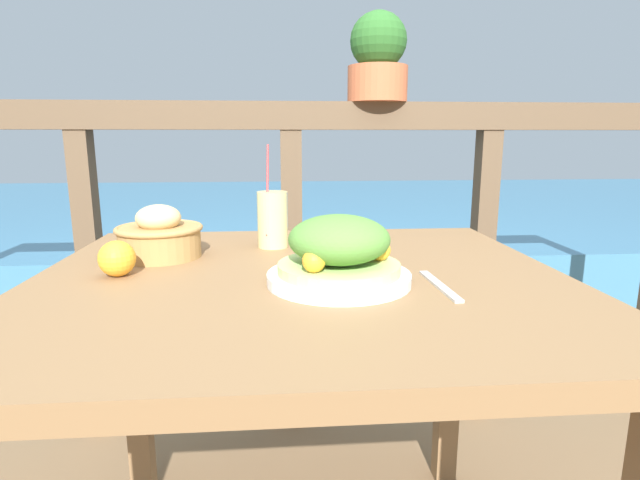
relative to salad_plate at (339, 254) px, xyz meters
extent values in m
cube|color=olive|center=(-0.07, 0.07, -0.07)|extent=(1.02, 0.91, 0.04)
cube|color=olive|center=(-0.52, 0.46, -0.46)|extent=(0.06, 0.06, 0.74)
cube|color=olive|center=(0.39, 0.46, -0.46)|extent=(0.06, 0.06, 0.74)
cube|color=brown|center=(-0.07, 0.83, 0.27)|extent=(2.80, 0.08, 0.09)
cube|color=brown|center=(-0.75, 0.83, -0.30)|extent=(0.07, 0.07, 1.06)
cube|color=brown|center=(-0.07, 0.83, -0.30)|extent=(0.07, 0.07, 1.06)
cube|color=brown|center=(0.62, 0.83, -0.30)|extent=(0.07, 0.07, 1.06)
cube|color=teal|center=(-0.07, 3.33, -0.59)|extent=(12.00, 4.00, 0.49)
cylinder|color=silver|center=(0.00, 0.00, -0.04)|extent=(0.26, 0.26, 0.02)
cylinder|color=#B7D17A|center=(0.00, 0.00, -0.02)|extent=(0.22, 0.22, 0.02)
ellipsoid|color=#568E38|center=(0.00, 0.00, 0.03)|extent=(0.18, 0.18, 0.09)
sphere|color=#F9A328|center=(0.08, 0.01, 0.00)|extent=(0.04, 0.04, 0.04)
sphere|color=#F9A328|center=(-0.04, 0.07, 0.00)|extent=(0.04, 0.04, 0.04)
sphere|color=#F9A328|center=(-0.05, -0.06, 0.00)|extent=(0.04, 0.04, 0.04)
cylinder|color=#DBCC7F|center=(-0.12, 0.31, 0.01)|extent=(0.07, 0.07, 0.13)
cylinder|color=red|center=(-0.13, 0.32, 0.08)|extent=(0.01, 0.07, 0.21)
cylinder|color=#AD7F47|center=(-0.37, 0.23, -0.02)|extent=(0.18, 0.18, 0.07)
torus|color=#AD7F47|center=(-0.37, 0.23, 0.01)|extent=(0.19, 0.19, 0.01)
ellipsoid|color=#DBB77A|center=(-0.37, 0.23, 0.03)|extent=(0.10, 0.10, 0.06)
cylinder|color=#B75B38|center=(0.22, 0.83, 0.38)|extent=(0.20, 0.20, 0.11)
sphere|color=#285B23|center=(0.22, 0.83, 0.51)|extent=(0.18, 0.18, 0.18)
cube|color=silver|center=(0.18, -0.04, -0.05)|extent=(0.02, 0.18, 0.00)
sphere|color=#F9A328|center=(-0.42, 0.08, -0.02)|extent=(0.07, 0.07, 0.07)
camera|label=1|loc=(-0.10, -0.87, 0.21)|focal=28.00mm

